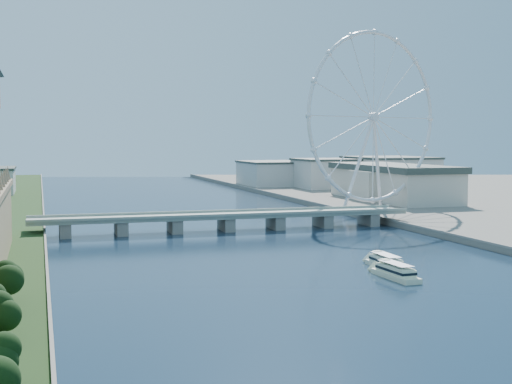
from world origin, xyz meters
name	(u,v)px	position (x,y,z in m)	size (l,w,h in m)	color
westminster_bridge	(226,219)	(0.00, 300.00, 6.63)	(220.00, 22.00, 9.50)	gray
london_eye	(373,118)	(119.98, 355.08, 67.52)	(113.60, 39.12, 124.30)	silver
county_hall	(392,203)	(175.00, 430.00, 0.00)	(54.00, 144.00, 35.00)	beige
city_skyline	(197,177)	(39.22, 560.08, 16.96)	(505.00, 280.00, 32.00)	beige
tour_boat_near	(386,269)	(31.60, 163.01, 0.00)	(7.30, 28.64, 6.32)	silver
tour_boat_far	(396,278)	(25.50, 143.23, 0.00)	(7.36, 28.84, 6.36)	beige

